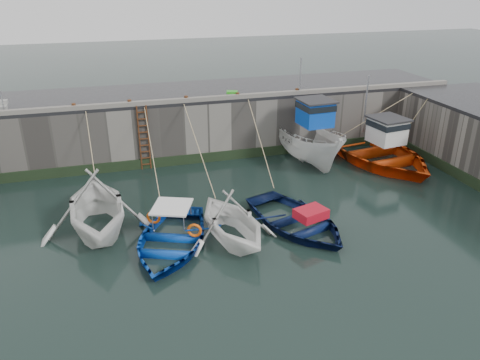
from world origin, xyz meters
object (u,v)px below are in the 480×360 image
object	(u,v)px
bollard_a	(74,106)
bollard_b	(130,103)
boat_near_blue	(171,245)
boat_near_blacktrim	(232,240)
bollard_c	(186,99)
bollard_d	(238,95)
boat_far_orange	(376,152)
fish_crate	(232,94)
bollard_e	(297,91)
ladder	(144,138)
boat_near_navy	(296,226)
boat_far_white	(308,141)
boat_near_white	(99,230)

from	to	relation	value
bollard_a	bollard_b	xyz separation A→B (m)	(2.50, 0.00, 0.00)
boat_near_blue	boat_near_blacktrim	world-z (taller)	boat_near_blacktrim
bollard_c	bollard_d	xyz separation A→B (m)	(2.60, 0.00, 0.00)
boat_far_orange	fish_crate	bearing A→B (deg)	149.75
bollard_b	bollard_d	world-z (taller)	same
bollard_b	bollard_e	world-z (taller)	same
ladder	boat_near_navy	xyz separation A→B (m)	(4.92, -7.43, -1.59)
boat_far_orange	boat_near_blacktrim	bearing A→B (deg)	-157.21
bollard_d	bollard_e	size ratio (longest dim) A/B	1.00
bollard_b	fish_crate	bearing A→B (deg)	3.21
ladder	boat_far_white	bearing A→B (deg)	-7.15
boat_near_white	bollard_d	xyz separation A→B (m)	(7.14, 5.99, 3.30)
boat_near_blacktrim	bollard_d	distance (m)	9.05
boat_far_white	bollard_e	size ratio (longest dim) A/B	22.43
bollard_c	boat_near_navy	bearing A→B (deg)	-70.70
boat_near_blue	bollard_c	distance (m)	8.75
bollard_b	ladder	bearing A→B (deg)	-33.86
ladder	bollard_a	distance (m)	3.47
boat_near_blue	bollard_d	world-z (taller)	bollard_d
bollard_a	bollard_c	distance (m)	5.20
boat_near_white	boat_far_orange	size ratio (longest dim) A/B	0.63
bollard_a	bollard_c	xyz separation A→B (m)	(5.20, 0.00, 0.00)
boat_near_white	bollard_b	world-z (taller)	bollard_b
boat_near_white	boat_near_navy	size ratio (longest dim) A/B	1.03
ladder	bollard_b	size ratio (longest dim) A/B	11.43
bollard_a	bollard_d	distance (m)	7.80
fish_crate	bollard_c	size ratio (longest dim) A/B	1.93
fish_crate	bollard_a	distance (m)	7.60
ladder	bollard_c	xyz separation A→B (m)	(2.20, 0.34, 1.71)
ladder	boat_near_blacktrim	xyz separation A→B (m)	(2.30, -7.71, -1.59)
boat_near_white	boat_near_navy	world-z (taller)	boat_near_white
boat_near_white	bollard_c	distance (m)	8.21
boat_near_navy	fish_crate	bearing A→B (deg)	75.29
bollard_a	bollard_b	bearing A→B (deg)	0.00
bollard_c	bollard_d	size ratio (longest dim) A/B	1.00
boat_near_white	bollard_e	bearing A→B (deg)	27.24
boat_near_white	boat_near_blue	xyz separation A→B (m)	(2.43, -1.83, 0.00)
boat_far_orange	bollard_c	size ratio (longest dim) A/B	28.74
boat_near_white	boat_near_navy	bearing A→B (deg)	-16.59
boat_near_white	boat_near_blue	size ratio (longest dim) A/B	1.04
boat_near_blacktrim	boat_near_blue	bearing A→B (deg)	162.84
bollard_a	bollard_e	bearing A→B (deg)	0.00
bollard_b	bollard_c	xyz separation A→B (m)	(2.70, 0.00, 0.00)
boat_near_blacktrim	boat_far_white	xyz separation A→B (m)	(5.88, 6.69, 1.01)
boat_near_white	bollard_c	size ratio (longest dim) A/B	18.16
boat_far_orange	ladder	bearing A→B (deg)	161.08
ladder	boat_near_white	distance (m)	6.32
boat_near_navy	boat_far_orange	size ratio (longest dim) A/B	0.62
fish_crate	boat_near_white	bearing A→B (deg)	-118.67
fish_crate	bollard_a	xyz separation A→B (m)	(-7.60, -0.29, -0.01)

